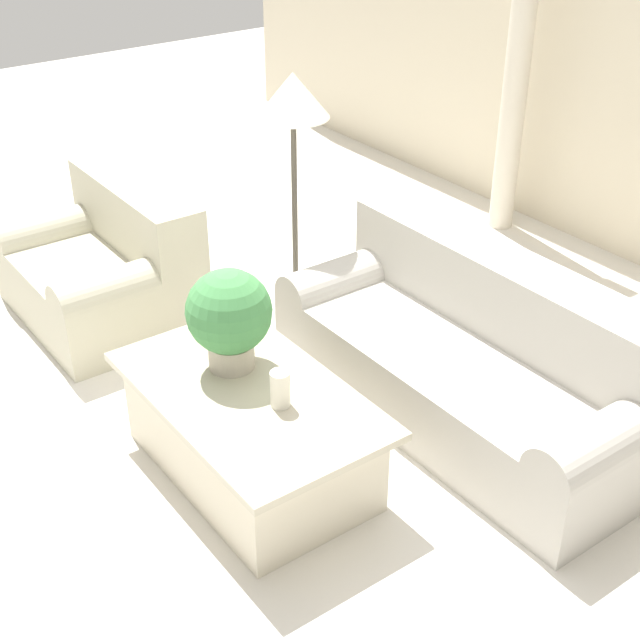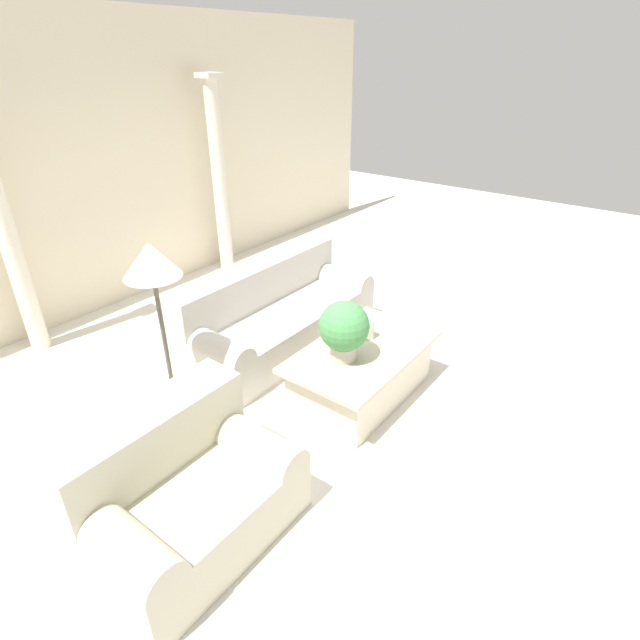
# 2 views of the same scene
# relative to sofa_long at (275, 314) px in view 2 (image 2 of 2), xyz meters

# --- Properties ---
(ground_plane) EXTENTS (16.00, 16.00, 0.00)m
(ground_plane) POSITION_rel_sofa_long_xyz_m (-0.39, -0.77, -0.33)
(ground_plane) COLOR silver
(wall_back) EXTENTS (10.00, 0.06, 3.20)m
(wall_back) POSITION_rel_sofa_long_xyz_m (-0.39, 2.24, 1.27)
(wall_back) COLOR beige
(wall_back) RESTS_ON ground_plane
(sofa_long) EXTENTS (2.19, 0.92, 0.84)m
(sofa_long) POSITION_rel_sofa_long_xyz_m (0.00, 0.00, 0.00)
(sofa_long) COLOR #B7B2A8
(sofa_long) RESTS_ON ground_plane
(loveseat) EXTENTS (1.26, 0.92, 0.84)m
(loveseat) POSITION_rel_sofa_long_xyz_m (-2.13, -1.12, 0.01)
(loveseat) COLOR #BEB99F
(loveseat) RESTS_ON ground_plane
(coffee_table) EXTENTS (1.40, 0.83, 0.49)m
(coffee_table) POSITION_rel_sofa_long_xyz_m (-0.25, -1.24, -0.08)
(coffee_table) COLOR beige
(coffee_table) RESTS_ON ground_plane
(potted_plant) EXTENTS (0.42, 0.42, 0.52)m
(potted_plant) POSITION_rel_sofa_long_xyz_m (-0.47, -1.19, 0.45)
(potted_plant) COLOR #B2A893
(potted_plant) RESTS_ON coffee_table
(pillar_candle) EXTENTS (0.09, 0.09, 0.18)m
(pillar_candle) POSITION_rel_sofa_long_xyz_m (-0.06, -1.18, 0.25)
(pillar_candle) COLOR silver
(pillar_candle) RESTS_ON coffee_table
(floor_lamp) EXTENTS (0.43, 0.43, 1.55)m
(floor_lamp) POSITION_rel_sofa_long_xyz_m (-1.44, -0.14, 1.01)
(floor_lamp) COLOR #4C473D
(floor_lamp) RESTS_ON ground_plane
(column_left) EXTENTS (0.25, 0.25, 2.52)m
(column_left) POSITION_rel_sofa_long_xyz_m (-1.59, 1.90, 0.96)
(column_left) COLOR beige
(column_left) RESTS_ON ground_plane
(column_right) EXTENTS (0.25, 0.25, 2.52)m
(column_right) POSITION_rel_sofa_long_xyz_m (1.09, 1.90, 0.96)
(column_right) COLOR beige
(column_right) RESTS_ON ground_plane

